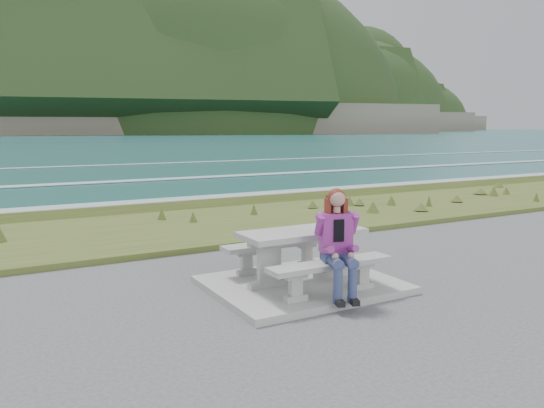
% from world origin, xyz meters
% --- Properties ---
extents(concrete_slab, '(2.60, 2.10, 0.10)m').
position_xyz_m(concrete_slab, '(0.00, 0.00, 0.05)').
color(concrete_slab, '#9D9D98').
rests_on(concrete_slab, ground).
extents(picnic_table, '(1.80, 0.75, 0.75)m').
position_xyz_m(picnic_table, '(0.00, 0.00, 0.68)').
color(picnic_table, '#9D9D98').
rests_on(picnic_table, concrete_slab).
extents(bench_landward, '(1.80, 0.35, 0.45)m').
position_xyz_m(bench_landward, '(0.00, -0.70, 0.45)').
color(bench_landward, '#9D9D98').
rests_on(bench_landward, concrete_slab).
extents(bench_seaward, '(1.80, 0.35, 0.45)m').
position_xyz_m(bench_seaward, '(0.00, 0.70, 0.45)').
color(bench_seaward, '#9D9D98').
rests_on(bench_seaward, concrete_slab).
extents(grass_verge, '(160.00, 4.50, 0.22)m').
position_xyz_m(grass_verge, '(0.00, 5.00, 0.00)').
color(grass_verge, '#35471A').
rests_on(grass_verge, ground).
extents(shore_drop, '(160.00, 0.80, 2.20)m').
position_xyz_m(shore_drop, '(0.00, 7.90, 0.00)').
color(shore_drop, brown).
rests_on(shore_drop, ground).
extents(ocean, '(1600.00, 1600.00, 0.09)m').
position_xyz_m(ocean, '(0.00, 25.09, -1.74)').
color(ocean, '#215C5E').
rests_on(ocean, ground).
extents(headland_range, '(729.83, 363.95, 204.74)m').
position_xyz_m(headland_range, '(190.30, 398.28, 9.93)').
color(headland_range, brown).
rests_on(headland_range, ground).
extents(seated_woman, '(0.58, 0.78, 1.41)m').
position_xyz_m(seated_woman, '(0.04, -0.83, 0.62)').
color(seated_woman, navy).
rests_on(seated_woman, concrete_slab).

